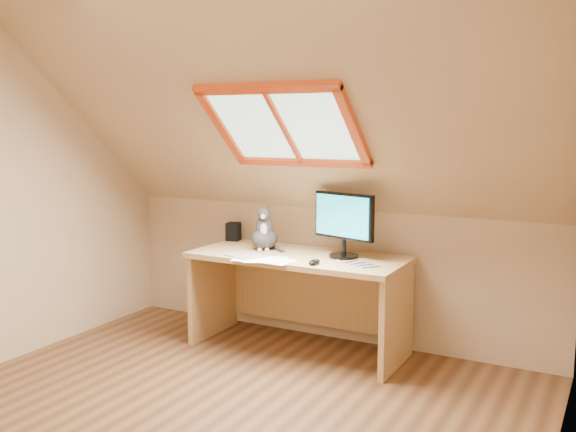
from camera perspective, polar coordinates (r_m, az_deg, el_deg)
The scene contains 10 objects.
ground at distance 3.68m, azimuth -8.50°, elevation -18.31°, with size 3.50×3.50×0.00m, color brown.
room_shell at distance 3.22m, azimuth -10.03°, elevation 4.43°, with size 3.52×3.52×2.41m.
desk at distance 4.70m, azimuth 1.30°, elevation -5.91°, with size 1.55×0.68×0.71m.
monitor at distance 4.47m, azimuth 4.97°, elevation -0.40°, with size 0.48×0.21×0.45m.
cat at distance 4.76m, azimuth -2.10°, elevation -1.53°, with size 0.26×0.28×0.35m.
desk_speaker at distance 5.15m, azimuth -4.87°, elevation -1.38°, with size 0.10×0.10×0.14m, color black.
graphics_tablet at distance 4.54m, azimuth -3.78°, elevation -3.55°, with size 0.26×0.19×0.01m, color #B2B2B7.
mouse at distance 4.27m, azimuth 2.35°, elevation -4.11°, with size 0.06×0.11×0.04m, color black.
papers at distance 4.44m, azimuth -2.33°, elevation -3.82°, with size 0.35×0.30×0.01m.
cables at distance 4.31m, azimuth 5.26°, elevation -4.20°, with size 0.51×0.26×0.01m.
Camera 1 is at (1.99, -2.62, 1.64)m, focal length 40.00 mm.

